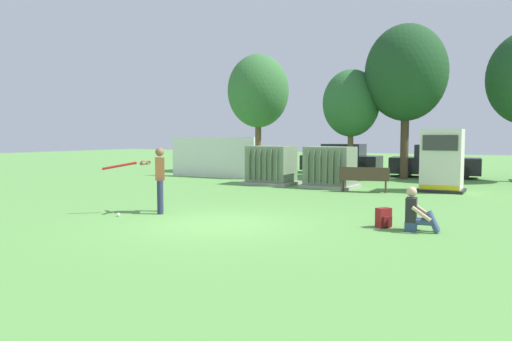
% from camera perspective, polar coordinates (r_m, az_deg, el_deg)
% --- Properties ---
extents(ground_plane, '(96.00, 96.00, 0.00)m').
position_cam_1_polar(ground_plane, '(11.29, -4.50, -6.35)').
color(ground_plane, '#5B9947').
extents(fence_panel, '(4.80, 0.12, 2.00)m').
position_cam_1_polar(fence_panel, '(23.87, -5.24, 1.58)').
color(fence_panel, white).
rests_on(fence_panel, ground).
extents(transformer_west, '(2.10, 1.70, 1.62)m').
position_cam_1_polar(transformer_west, '(20.41, 1.81, 0.57)').
color(transformer_west, '#9E9B93').
rests_on(transformer_west, ground).
extents(transformer_mid_west, '(2.10, 1.70, 1.62)m').
position_cam_1_polar(transformer_mid_west, '(19.37, 8.76, 0.34)').
color(transformer_mid_west, '#9E9B93').
rests_on(transformer_mid_west, ground).
extents(generator_enclosure, '(1.60, 1.40, 2.30)m').
position_cam_1_polar(generator_enclosure, '(18.97, 21.17, 1.08)').
color(generator_enclosure, '#262626').
rests_on(generator_enclosure, ground).
extents(park_bench, '(1.84, 0.76, 0.92)m').
position_cam_1_polar(park_bench, '(17.97, 12.68, -0.82)').
color(park_bench, '#4C3828').
rests_on(park_bench, ground).
extents(batter, '(1.40, 1.23, 1.74)m').
position_cam_1_polar(batter, '(13.06, -11.56, -0.69)').
color(batter, '#282D4C').
rests_on(batter, ground).
extents(sports_ball, '(0.09, 0.09, 0.09)m').
position_cam_1_polar(sports_ball, '(12.81, -16.00, -5.05)').
color(sports_ball, white).
rests_on(sports_ball, ground).
extents(seated_spectator, '(0.75, 0.58, 0.96)m').
position_cam_1_polar(seated_spectator, '(10.95, 18.43, -4.89)').
color(seated_spectator, '#384C75').
rests_on(seated_spectator, ground).
extents(backpack, '(0.37, 0.38, 0.44)m').
position_cam_1_polar(backpack, '(11.20, 14.90, -5.46)').
color(backpack, maroon).
rests_on(backpack, ground).
extents(tree_left, '(3.50, 3.50, 6.70)m').
position_cam_1_polar(tree_left, '(27.86, 0.26, 9.36)').
color(tree_left, brown).
rests_on(tree_left, ground).
extents(tree_center_left, '(2.78, 2.78, 5.32)m').
position_cam_1_polar(tree_center_left, '(24.42, 11.19, 7.80)').
color(tree_center_left, brown).
rests_on(tree_center_left, ground).
extents(tree_center_right, '(3.81, 3.81, 7.28)m').
position_cam_1_polar(tree_center_right, '(24.13, 17.35, 10.94)').
color(tree_center_right, '#4C3828').
rests_on(tree_center_right, ground).
extents(parked_car_leftmost, '(4.23, 1.99, 1.62)m').
position_cam_1_polar(parked_car_leftmost, '(26.71, 10.12, 1.27)').
color(parked_car_leftmost, black).
rests_on(parked_car_leftmost, ground).
extents(parked_car_left_of_center, '(4.33, 2.19, 1.62)m').
position_cam_1_polar(parked_car_left_of_center, '(25.35, 20.48, 0.93)').
color(parked_car_left_of_center, black).
rests_on(parked_car_left_of_center, ground).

